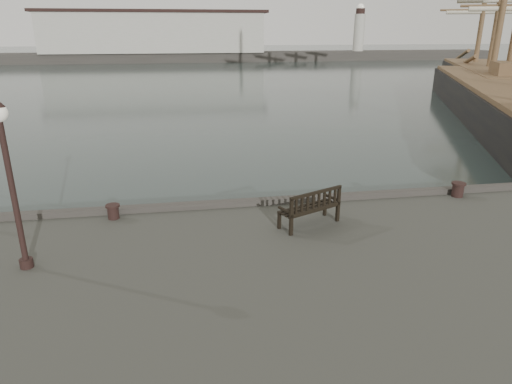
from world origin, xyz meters
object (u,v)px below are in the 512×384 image
Objects in this scene: bench at (310,214)px; tall_ship_far at (486,84)px; lamp_post at (8,164)px; bollard_right at (458,190)px; bollard_left at (113,212)px.

tall_ship_far reaches higher than bench.
bench is 0.06× the size of tall_ship_far.
tall_ship_far is (38.18, 37.75, -3.20)m from lamp_post.
bench is 7.48m from lamp_post.
lamp_post is at bearing -167.79° from bollard_right.
bollard_right is 0.12× the size of lamp_post.
tall_ship_far is at bearing 43.83° from bollard_left.
bench is 47.98m from tall_ship_far.
lamp_post is at bearing 165.07° from bench.
bench is at bearing -165.03° from bollard_right.
lamp_post reaches higher than bollard_right.
lamp_post reaches higher than bench.
bollard_left is 0.01× the size of tall_ship_far.
lamp_post is (-1.61, -2.64, 2.26)m from bollard_left.
bollard_left is at bearing 58.69° from lamp_post.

